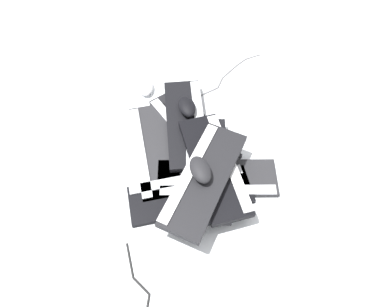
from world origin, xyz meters
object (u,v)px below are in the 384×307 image
object	(u,v)px
keyboard_3	(217,179)
keyboard_4	(207,168)
keyboard_7	(186,123)
mouse_2	(146,87)
mouse_1	(190,209)
keyboard_1	(154,150)
keyboard_6	(204,178)
keyboard_5	(214,165)
mouse_0	(200,170)
keyboard_0	(193,129)
keyboard_2	(190,194)
mouse_3	(187,106)

from	to	relation	value
keyboard_3	keyboard_4	distance (m)	0.06
keyboard_7	mouse_2	xyz separation A→B (m)	(0.13, 0.25, -0.02)
keyboard_4	mouse_1	bearing A→B (deg)	-177.48
keyboard_1	keyboard_3	world-z (taller)	same
keyboard_3	keyboard_6	bearing A→B (deg)	153.78
keyboard_3	keyboard_5	world-z (taller)	keyboard_5
keyboard_6	mouse_2	distance (m)	0.57
mouse_0	keyboard_0	bearing A→B (deg)	-15.32
keyboard_2	mouse_2	xyz separation A→B (m)	(0.41, 0.39, 0.01)
keyboard_4	keyboard_7	xyz separation A→B (m)	(0.16, 0.15, 0.00)
keyboard_7	mouse_1	size ratio (longest dim) A/B	4.17
keyboard_1	mouse_0	xyz separation A→B (m)	(-0.08, -0.23, 0.13)
keyboard_0	keyboard_7	xyz separation A→B (m)	(-0.00, 0.03, 0.03)
keyboard_3	mouse_0	distance (m)	0.15
keyboard_6	mouse_1	bearing A→B (deg)	174.76
keyboard_0	keyboard_6	size ratio (longest dim) A/B	1.02
keyboard_5	keyboard_0	bearing A→B (deg)	43.17
keyboard_4	mouse_2	world-z (taller)	keyboard_4
keyboard_2	mouse_3	xyz separation A→B (m)	(0.32, 0.15, 0.07)
keyboard_2	mouse_1	size ratio (longest dim) A/B	4.06
keyboard_0	mouse_1	world-z (taller)	mouse_1
keyboard_7	mouse_3	bearing A→B (deg)	19.94
keyboard_3	keyboard_4	world-z (taller)	keyboard_4
keyboard_1	keyboard_4	xyz separation A→B (m)	(-0.01, -0.23, 0.03)
keyboard_0	mouse_2	bearing A→B (deg)	65.03
keyboard_5	keyboard_6	size ratio (longest dim) A/B	0.99
keyboard_1	keyboard_4	world-z (taller)	keyboard_4
keyboard_3	mouse_1	bearing A→B (deg)	166.28
keyboard_1	keyboard_7	xyz separation A→B (m)	(0.15, -0.07, 0.03)
keyboard_1	mouse_0	world-z (taller)	mouse_0
keyboard_4	mouse_2	distance (m)	0.50
keyboard_2	keyboard_6	distance (m)	0.10
keyboard_4	keyboard_5	xyz separation A→B (m)	(0.00, -0.03, 0.03)
keyboard_6	mouse_0	size ratio (longest dim) A/B	4.04
keyboard_7	mouse_0	size ratio (longest dim) A/B	4.17
keyboard_6	mouse_2	size ratio (longest dim) A/B	4.04
keyboard_4	keyboard_2	bearing A→B (deg)	170.28
keyboard_0	mouse_0	distance (m)	0.30
keyboard_0	keyboard_4	world-z (taller)	keyboard_4
mouse_2	keyboard_4	bearing A→B (deg)	-156.76
keyboard_4	mouse_1	xyz separation A→B (m)	(-0.18, -0.01, 0.01)
keyboard_4	mouse_3	size ratio (longest dim) A/B	4.22
keyboard_5	mouse_1	size ratio (longest dim) A/B	3.99
mouse_1	mouse_2	bearing A→B (deg)	124.70
keyboard_2	keyboard_7	size ratio (longest dim) A/B	0.97
keyboard_4	mouse_0	xyz separation A→B (m)	(-0.07, -0.00, 0.10)
keyboard_3	mouse_0	world-z (taller)	mouse_0
keyboard_5	keyboard_4	bearing A→B (deg)	95.89
keyboard_7	keyboard_3	bearing A→B (deg)	-131.56
mouse_0	keyboard_7	bearing A→B (deg)	-10.21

